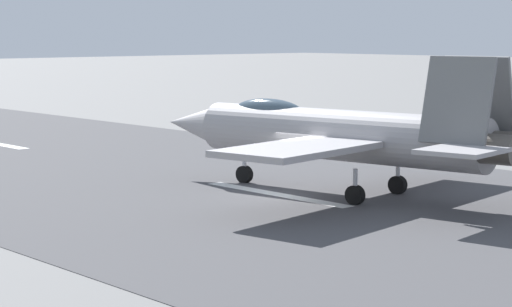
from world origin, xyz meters
TOP-DOWN VIEW (x-y plane):
  - ground_plane at (0.00, 0.00)m, footprint 400.00×400.00m
  - runway_strip at (-0.02, 0.00)m, footprint 240.00×26.00m
  - fighter_jet at (-0.83, -1.88)m, footprint 17.84×15.14m
  - crew_person at (14.07, -13.52)m, footprint 0.67×0.41m
  - marker_cone_mid at (7.15, -12.92)m, footprint 0.44×0.44m

SIDE VIEW (x-z plane):
  - ground_plane at x=0.00m, z-range 0.00..0.00m
  - runway_strip at x=-0.02m, z-range 0.00..0.02m
  - marker_cone_mid at x=7.15m, z-range 0.00..0.55m
  - crew_person at x=14.07m, z-range 0.00..1.71m
  - fighter_jet at x=-0.83m, z-range -0.35..5.36m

